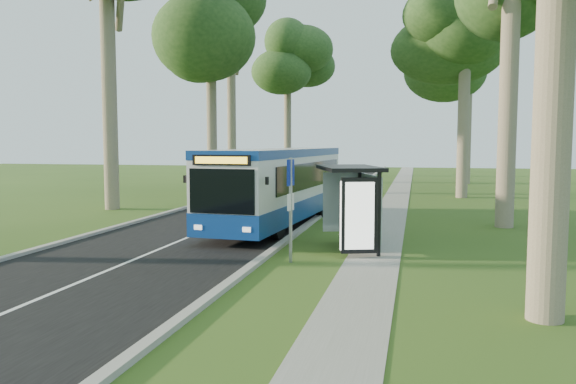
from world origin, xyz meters
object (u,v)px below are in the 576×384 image
Objects in this scene: bus_shelter at (352,192)px; car_white at (213,181)px; bus_stop_sign at (291,198)px; litter_bin at (349,209)px; car_silver at (265,170)px; bus at (279,185)px.

bus_shelter is 0.76× the size of car_white.
bus_stop_sign reaches higher than litter_bin.
litter_bin is 0.17× the size of car_silver.
litter_bin is 0.20× the size of car_white.
bus is 3.53m from litter_bin.
bus reaches higher than car_silver.
car_white is at bearing -70.32° from car_silver.
bus_stop_sign is 35.73m from car_silver.
car_silver reaches higher than car_white.
bus is 7.25m from bus_stop_sign.
bus_shelter is (1.47, 1.86, 0.04)m from bus_stop_sign.
car_silver is at bearing 82.17° from car_white.
car_white is (-11.47, 18.81, -1.06)m from bus_shelter.
litter_bin is at bearing -47.71° from car_silver.
car_white is (-7.98, 13.71, -0.82)m from bus.
bus is 28.48m from car_silver.
car_white is 0.85× the size of car_silver.
bus_stop_sign is at bearing -146.86° from bus_shelter.
litter_bin is 15.63m from car_white.
bus reaches higher than bus_shelter.
bus_shelter is 3.78× the size of litter_bin.
bus_stop_sign reaches higher than car_white.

